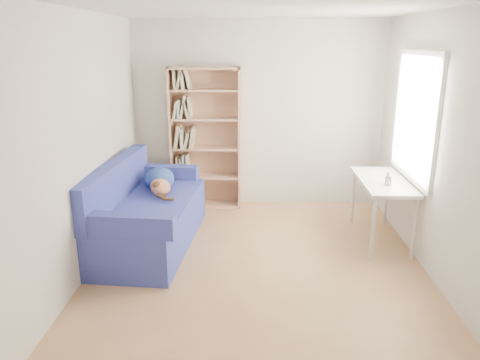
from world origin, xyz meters
name	(u,v)px	position (x,y,z in m)	size (l,w,h in m)	color
ground	(258,263)	(0.00, 0.00, 0.00)	(4.00, 4.00, 0.00)	#A27349
room_shell	(270,111)	(0.10, 0.03, 1.64)	(3.54, 4.04, 2.62)	silver
sofa	(146,214)	(-1.30, 0.47, 0.37)	(1.10, 2.06, 0.98)	navy
bookshelf	(206,144)	(-0.73, 1.83, 0.90)	(0.98, 0.31, 1.96)	tan
desk	(383,186)	(1.46, 0.67, 0.67)	(0.54, 1.18, 0.75)	white
pen_cup	(388,180)	(1.45, 0.46, 0.81)	(0.08, 0.08, 0.15)	white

